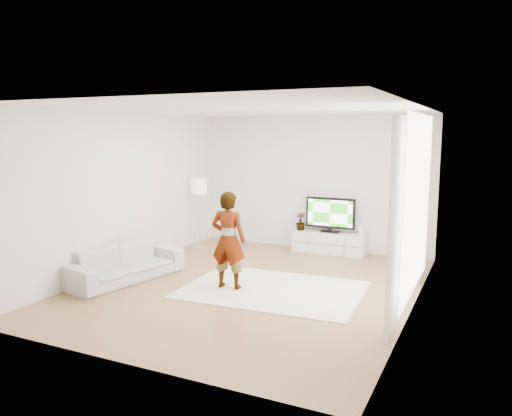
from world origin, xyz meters
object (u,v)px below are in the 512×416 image
at_px(media_console, 329,242).
at_px(floor_lamp, 199,189).
at_px(sofa, 124,263).
at_px(rug, 273,290).
at_px(television, 330,214).
at_px(player, 228,240).

distance_m(media_console, floor_lamp, 2.96).
bearing_deg(sofa, rug, -66.12).
distance_m(television, sofa, 4.24).
height_order(media_console, sofa, sofa).
distance_m(rug, player, 1.05).
bearing_deg(rug, media_console, 88.72).
relative_size(sofa, floor_lamp, 1.36).
bearing_deg(floor_lamp, player, -49.25).
bearing_deg(floor_lamp, television, 16.23).
xyz_separation_m(television, player, (-0.73, -3.01, -0.03)).
bearing_deg(sofa, media_console, -26.17).
bearing_deg(rug, floor_lamp, 142.03).
xyz_separation_m(media_console, player, (-0.73, -2.98, 0.57)).
bearing_deg(media_console, sofa, -127.02).
relative_size(player, sofa, 0.76).
height_order(television, floor_lamp, floor_lamp).
xyz_separation_m(television, floor_lamp, (-2.66, -0.77, 0.45)).
height_order(television, rug, television).
relative_size(television, rug, 0.38).
bearing_deg(player, television, -109.82).
relative_size(media_console, rug, 0.54).
xyz_separation_m(player, floor_lamp, (-1.93, 2.24, 0.48)).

